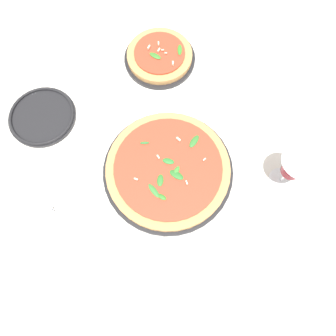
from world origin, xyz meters
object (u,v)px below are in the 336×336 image
object	(u,v)px
pizza_arugula_main	(168,170)
fork	(30,219)
pizza_personal_side	(160,57)
wine_glass	(294,167)
side_plate_white	(42,116)

from	to	relation	value
pizza_arugula_main	fork	world-z (taller)	pizza_arugula_main
pizza_personal_side	fork	size ratio (longest dim) A/B	1.15
wine_glass	fork	distance (m)	0.67
fork	side_plate_white	xyz separation A→B (m)	(0.09, 0.28, 0.00)
pizza_personal_side	side_plate_white	size ratio (longest dim) A/B	1.13
wine_glass	fork	xyz separation A→B (m)	(-0.66, 0.12, -0.09)
wine_glass	side_plate_white	distance (m)	0.70
pizza_personal_side	fork	world-z (taller)	pizza_personal_side
wine_glass	side_plate_white	bearing A→B (deg)	144.64
pizza_arugula_main	pizza_personal_side	size ratio (longest dim) A/B	1.61
pizza_arugula_main	wine_glass	bearing A→B (deg)	-23.92
wine_glass	side_plate_white	size ratio (longest dim) A/B	0.74
wine_glass	side_plate_white	world-z (taller)	wine_glass
pizza_arugula_main	fork	xyz separation A→B (m)	(-0.38, -0.01, -0.01)
pizza_arugula_main	side_plate_white	bearing A→B (deg)	135.87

